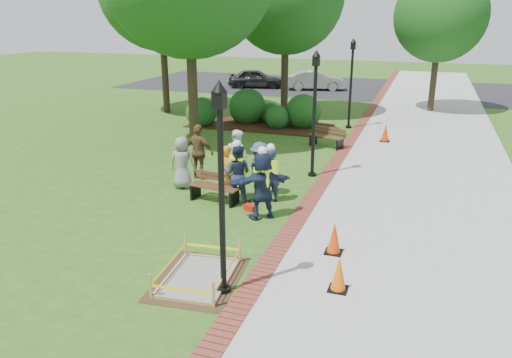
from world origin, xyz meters
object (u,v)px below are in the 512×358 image
(hivis_worker_a, at_px, (262,183))
(hivis_worker_c, at_px, (237,172))
(wet_concrete_pad, at_px, (198,269))
(cone_front, at_px, (339,275))
(lamp_near, at_px, (221,175))
(bench_near, at_px, (215,193))
(hivis_worker_b, at_px, (270,173))

(hivis_worker_a, relative_size, hivis_worker_c, 1.07)
(wet_concrete_pad, relative_size, hivis_worker_a, 1.21)
(wet_concrete_pad, distance_m, cone_front, 2.93)
(lamp_near, xyz_separation_m, hivis_worker_c, (-1.55, 4.84, -1.54))
(hivis_worker_c, bearing_deg, bench_near, -161.37)
(cone_front, bearing_deg, hivis_worker_b, 122.71)
(lamp_near, distance_m, hivis_worker_b, 5.44)
(bench_near, relative_size, hivis_worker_b, 0.90)
(cone_front, height_order, hivis_worker_b, hivis_worker_b)
(hivis_worker_b, relative_size, hivis_worker_c, 0.94)
(bench_near, distance_m, hivis_worker_a, 2.01)
(wet_concrete_pad, height_order, hivis_worker_a, hivis_worker_a)
(wet_concrete_pad, distance_m, hivis_worker_b, 4.93)
(cone_front, height_order, hivis_worker_c, hivis_worker_c)
(hivis_worker_a, height_order, hivis_worker_b, hivis_worker_a)
(hivis_worker_a, relative_size, hivis_worker_b, 1.14)
(lamp_near, bearing_deg, cone_front, 19.72)
(wet_concrete_pad, distance_m, hivis_worker_c, 4.69)
(cone_front, xyz_separation_m, hivis_worker_c, (-3.74, 4.06, 0.57))
(cone_front, distance_m, hivis_worker_b, 5.24)
(bench_near, xyz_separation_m, hivis_worker_b, (1.57, 0.55, 0.62))
(cone_front, height_order, hivis_worker_a, hivis_worker_a)
(lamp_near, height_order, hivis_worker_a, lamp_near)
(lamp_near, bearing_deg, hivis_worker_b, 96.96)
(hivis_worker_a, bearing_deg, hivis_worker_c, 139.11)
(bench_near, xyz_separation_m, lamp_near, (2.20, -4.62, 2.21))
(wet_concrete_pad, height_order, hivis_worker_b, hivis_worker_b)
(lamp_near, distance_m, hivis_worker_c, 5.31)
(cone_front, relative_size, hivis_worker_c, 0.40)
(hivis_worker_b, height_order, hivis_worker_c, hivis_worker_c)
(bench_near, distance_m, lamp_near, 5.58)
(wet_concrete_pad, xyz_separation_m, bench_near, (-1.50, 4.33, 0.03))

